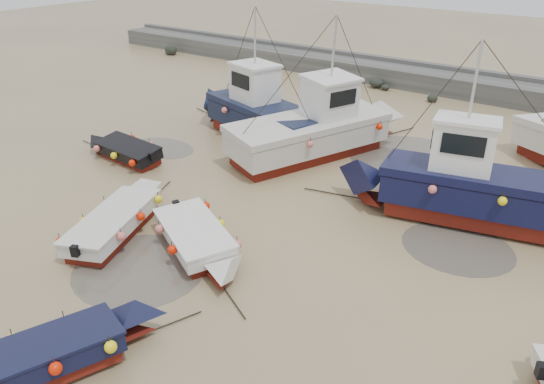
{
  "coord_description": "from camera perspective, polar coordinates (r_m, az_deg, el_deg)",
  "views": [
    {
      "loc": [
        9.56,
        -11.26,
        9.39
      ],
      "look_at": [
        0.12,
        1.71,
        1.4
      ],
      "focal_mm": 35.0,
      "sensor_mm": 36.0,
      "label": 1
    }
  ],
  "objects": [
    {
      "name": "ground",
      "position": [
        17.5,
        -3.62,
        -6.03
      ],
      "size": [
        120.0,
        120.0,
        0.0
      ],
      "primitive_type": "plane",
      "color": "tan",
      "rests_on": "ground"
    },
    {
      "name": "seawall",
      "position": [
        35.68,
        19.81,
        10.71
      ],
      "size": [
        60.0,
        4.92,
        1.5
      ],
      "color": "#605F5B",
      "rests_on": "ground"
    },
    {
      "name": "puddle_a",
      "position": [
        16.98,
        -14.05,
        -8.0
      ],
      "size": [
        4.14,
        4.14,
        0.01
      ],
      "primitive_type": "cylinder",
      "color": "#585147",
      "rests_on": "ground"
    },
    {
      "name": "puddle_b",
      "position": [
        18.53,
        19.33,
        -5.64
      ],
      "size": [
        3.64,
        3.64,
        0.01
      ],
      "primitive_type": "cylinder",
      "color": "#585147",
      "rests_on": "ground"
    },
    {
      "name": "puddle_c",
      "position": [
        25.93,
        -11.71,
        4.68
      ],
      "size": [
        3.43,
        3.43,
        0.01
      ],
      "primitive_type": "cylinder",
      "color": "#585147",
      "rests_on": "ground"
    },
    {
      "name": "puddle_d",
      "position": [
        25.15,
        14.7,
        3.66
      ],
      "size": [
        5.7,
        5.7,
        0.01
      ],
      "primitive_type": "cylinder",
      "color": "#585147",
      "rests_on": "ground"
    },
    {
      "name": "dinghy_0",
      "position": [
        18.92,
        -16.1,
        -2.57
      ],
      "size": [
        3.23,
        6.37,
        1.43
      ],
      "rotation": [
        0.0,
        0.0,
        0.37
      ],
      "color": "maroon",
      "rests_on": "ground"
    },
    {
      "name": "dinghy_1",
      "position": [
        13.86,
        -22.63,
        -15.68
      ],
      "size": [
        3.32,
        6.07,
        1.43
      ],
      "rotation": [
        0.0,
        0.0,
        -0.36
      ],
      "color": "maroon",
      "rests_on": "ground"
    },
    {
      "name": "dinghy_4",
      "position": [
        24.84,
        -15.56,
        4.64
      ],
      "size": [
        5.6,
        1.93,
        1.43
      ],
      "rotation": [
        0.0,
        0.0,
        1.51
      ],
      "color": "maroon",
      "rests_on": "ground"
    },
    {
      "name": "dinghy_5",
      "position": [
        17.05,
        -7.9,
        -5.03
      ],
      "size": [
        5.56,
        3.48,
        1.43
      ],
      "rotation": [
        0.0,
        0.0,
        -2.05
      ],
      "color": "maroon",
      "rests_on": "ground"
    },
    {
      "name": "cabin_boat_0",
      "position": [
        26.25,
        -1.52,
        8.6
      ],
      "size": [
        10.01,
        4.6,
        6.22
      ],
      "rotation": [
        0.0,
        0.0,
        1.29
      ],
      "color": "maroon",
      "rests_on": "ground"
    },
    {
      "name": "cabin_boat_1",
      "position": [
        24.3,
        5.08,
        6.96
      ],
      "size": [
        5.5,
        10.5,
        6.22
      ],
      "rotation": [
        0.0,
        0.0,
        -0.36
      ],
      "color": "maroon",
      "rests_on": "ground"
    },
    {
      "name": "cabin_boat_2",
      "position": [
        19.79,
        20.22,
        0.73
      ],
      "size": [
        10.18,
        4.34,
        6.22
      ],
      "rotation": [
        0.0,
        0.0,
        1.8
      ],
      "color": "maroon",
      "rests_on": "ground"
    },
    {
      "name": "person",
      "position": [
        23.76,
        -2.19,
        3.17
      ],
      "size": [
        0.74,
        0.74,
        1.73
      ],
      "primitive_type": "imported",
      "rotation": [
        0.0,
        0.0,
        3.9
      ],
      "color": "#151D33",
      "rests_on": "ground"
    }
  ]
}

